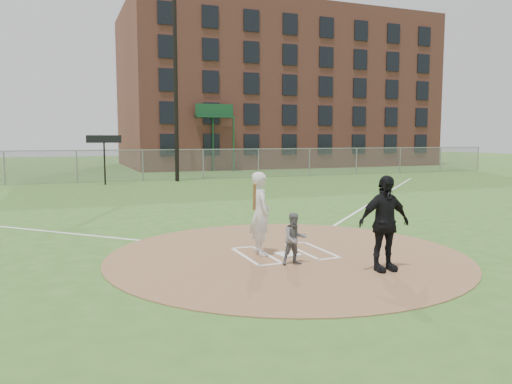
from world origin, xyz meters
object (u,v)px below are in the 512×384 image
object	(u,v)px
catcher	(295,239)
batter_at_plate	(260,213)
home_plate	(288,254)
umpire	(384,223)

from	to	relation	value
catcher	batter_at_plate	size ratio (longest dim) A/B	0.58
home_plate	catcher	bearing A→B (deg)	-105.21
batter_at_plate	umpire	bearing A→B (deg)	-50.64
umpire	batter_at_plate	size ratio (longest dim) A/B	1.02
catcher	batter_at_plate	xyz separation A→B (m)	(-0.35, 1.13, 0.41)
home_plate	catcher	distance (m)	1.04
catcher	home_plate	bearing A→B (deg)	76.66
catcher	batter_at_plate	world-z (taller)	batter_at_plate
home_plate	umpire	size ratio (longest dim) A/B	0.25
batter_at_plate	catcher	bearing A→B (deg)	-72.75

